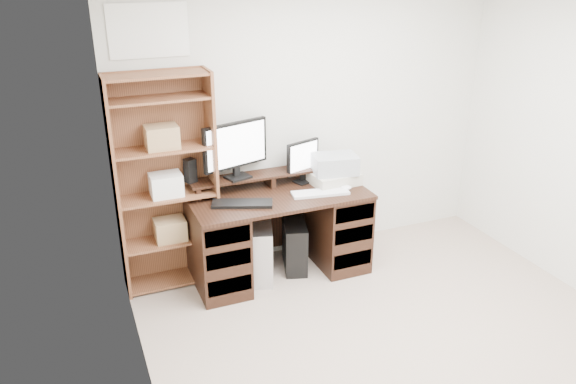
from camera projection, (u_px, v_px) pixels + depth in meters
room at (453, 205)px, 3.27m from camera, size 3.54×4.04×2.54m
desk at (279, 232)px, 4.85m from camera, size 1.50×0.70×0.75m
riser_shelf at (270, 175)px, 4.85m from camera, size 1.40×0.22×0.12m
monitor_wide at (236, 147)px, 4.63m from camera, size 0.59×0.23×0.48m
monitor_small at (303, 160)px, 4.89m from camera, size 0.33×0.17×0.37m
speaker at (190, 171)px, 4.60m from camera, size 0.11×0.11×0.20m
keyboard_black at (242, 204)px, 4.49m from camera, size 0.51×0.32×0.03m
keyboard_white at (320, 193)px, 4.70m from camera, size 0.50×0.22×0.02m
mouse at (346, 188)px, 4.78m from camera, size 0.12×0.10×0.04m
printer at (334, 178)px, 4.91m from camera, size 0.42×0.33×0.10m
basket at (335, 164)px, 4.86m from camera, size 0.42×0.33×0.16m
tower_silver at (259, 249)px, 4.85m from camera, size 0.37×0.55×0.50m
tower_black at (295, 245)px, 5.00m from camera, size 0.31×0.48×0.44m
bookshelf at (165, 182)px, 4.51m from camera, size 0.80×0.30×1.80m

